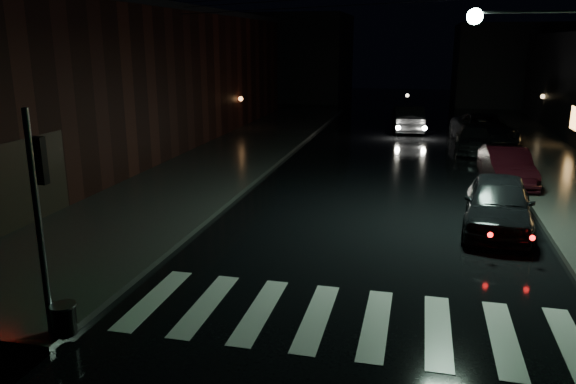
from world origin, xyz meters
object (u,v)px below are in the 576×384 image
Objects in this scene: parked_car_a at (498,203)px; oncoming_car at (408,119)px; parked_car_b at (506,167)px; parked_car_d at (484,130)px; parked_car_c at (474,139)px.

oncoming_car is at bearing 105.89° from parked_car_a.
parked_car_d reaches higher than parked_car_b.
parked_car_c is at bearing 91.32° from parked_car_b.
parked_car_b is (0.98, 5.80, -0.08)m from parked_car_a.
oncoming_car is (-4.16, 12.95, 0.08)m from parked_car_b.
oncoming_car is (-4.16, 3.84, -0.01)m from parked_car_d.
parked_car_d reaches higher than parked_car_c.
parked_car_b is 13.60m from oncoming_car.
parked_car_a is at bearing 93.51° from oncoming_car.
parked_car_d reaches higher than oncoming_car.
parked_car_c is at bearing 114.58° from oncoming_car.
oncoming_car reaches higher than parked_car_b.
parked_car_a is 0.80× the size of parked_car_d.
parked_car_a is 12.86m from parked_car_c.
oncoming_car reaches higher than parked_car_c.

